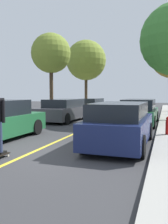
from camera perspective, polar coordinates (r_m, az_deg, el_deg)
ground at (r=7.51m, az=-11.54°, el=-9.03°), size 80.00×80.00×0.00m
center_line at (r=11.08m, az=-1.12°, el=-4.57°), size 0.12×39.20×0.01m
parked_car_left_near at (r=15.16m, az=-4.79°, el=0.42°), size 2.09×4.37×1.36m
parked_car_left_far at (r=20.57m, az=1.56°, el=1.38°), size 1.87×4.46×1.29m
parked_car_right_nearest at (r=8.06m, az=8.56°, el=-2.90°), size 1.86×4.22×1.43m
parked_car_right_near at (r=13.94m, az=12.79°, el=-0.03°), size 1.96×4.71×1.40m
street_tree_left_nearest at (r=18.15m, az=-7.73°, el=13.40°), size 2.85×2.85×5.89m
street_tree_left_near at (r=25.73m, az=0.49°, el=11.99°), size 4.12×4.12×7.06m
fire_hydrant at (r=9.99m, az=19.11°, el=-3.01°), size 0.20×0.20×0.70m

